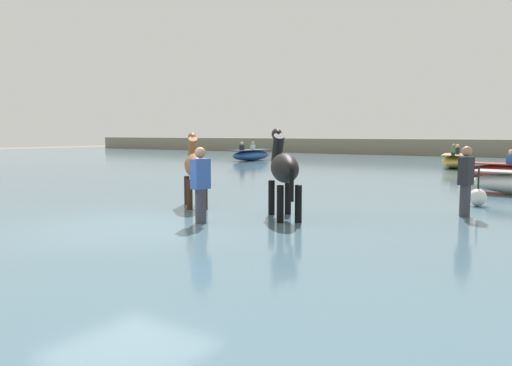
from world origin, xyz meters
TOP-DOWN VIEW (x-y plane):
  - ground_plane at (0.00, 0.00)m, footprint 120.00×120.00m
  - water_surface at (0.00, 10.00)m, footprint 90.00×90.00m
  - horse_lead_chestnut at (-0.69, 2.57)m, footprint 1.46×1.44m
  - horse_trailing_black at (1.74, 2.36)m, footprint 1.46×1.56m
  - boat_distant_east at (4.21, 13.04)m, footprint 3.48×1.52m
  - boat_mid_channel at (-10.86, 19.23)m, footprint 1.16×3.37m
  - boat_near_port at (0.83, 19.46)m, footprint 1.67×3.37m
  - person_onlooker_right at (4.59, 4.47)m, footprint 0.25×0.35m
  - person_spectator_far at (0.83, 0.99)m, footprint 0.26×0.36m
  - channel_buoy at (4.49, 6.17)m, footprint 0.39×0.39m
  - far_shoreline at (0.00, 33.25)m, footprint 80.00×2.40m

SIDE VIEW (x-z plane):
  - ground_plane at x=0.00m, z-range 0.00..0.00m
  - water_surface at x=0.00m, z-range 0.00..0.26m
  - channel_buoy at x=4.49m, z-range 0.01..0.90m
  - boat_distant_east at x=4.21m, z-range 0.02..1.11m
  - boat_near_port at x=0.83m, z-range 0.03..1.14m
  - boat_mid_channel at x=-10.86m, z-range 0.02..1.16m
  - far_shoreline at x=0.00m, z-range 0.00..1.47m
  - person_onlooker_right at x=4.59m, z-range 0.05..1.68m
  - person_spectator_far at x=0.83m, z-range 0.05..1.68m
  - horse_lead_chestnut at x=-0.69m, z-range 0.17..2.07m
  - horse_trailing_black at x=1.74m, z-range 0.18..2.16m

